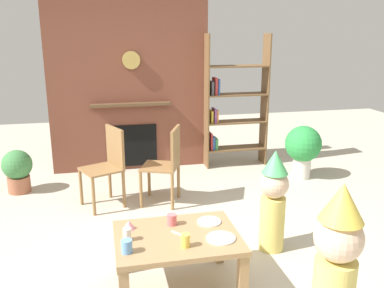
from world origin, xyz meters
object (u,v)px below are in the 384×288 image
object	(u,v)px
paper_cup_near_left	(127,246)
paper_cup_far_left	(127,235)
dining_chair_left	(108,162)
coffee_table	(177,244)
paper_plate_front	(209,222)
dining_chair_middle	(168,161)
child_in_pink	(273,198)
paper_cup_center	(172,220)
potted_plant_tall	(303,147)
paper_plate_rear	(221,238)
paper_cup_near_right	(185,240)
potted_plant_short	(17,169)
birthday_cake_slice	(129,225)
child_with_cone_hat	(336,261)
bookshelf	(231,107)

from	to	relation	value
paper_cup_near_left	paper_cup_far_left	bearing A→B (deg)	85.58
paper_cup_far_left	dining_chair_left	distance (m)	1.77
coffee_table	paper_cup_far_left	distance (m)	0.39
paper_plate_front	dining_chair_middle	world-z (taller)	dining_chair_middle
coffee_table	dining_chair_middle	world-z (taller)	dining_chair_middle
child_in_pink	paper_cup_center	bearing A→B (deg)	-9.98
child_in_pink	potted_plant_tall	world-z (taller)	child_in_pink
paper_cup_center	paper_plate_rear	size ratio (longest dim) A/B	0.41
paper_plate_front	coffee_table	bearing A→B (deg)	-151.14
child_in_pink	dining_chair_middle	world-z (taller)	child_in_pink
paper_cup_near_right	potted_plant_short	xyz separation A→B (m)	(-1.58, 2.57, -0.21)
coffee_table	dining_chair_middle	size ratio (longest dim) A/B	1.04
coffee_table	paper_plate_rear	xyz separation A→B (m)	(0.31, -0.12, 0.08)
paper_cup_near_right	dining_chair_middle	size ratio (longest dim) A/B	0.11
dining_chair_middle	potted_plant_tall	size ratio (longest dim) A/B	1.25
birthday_cake_slice	dining_chair_left	xyz separation A→B (m)	(-0.12, 1.59, 0.02)
coffee_table	dining_chair_left	distance (m)	1.83
child_in_pink	potted_plant_short	size ratio (longest dim) A/B	1.76
paper_cup_center	potted_plant_short	size ratio (longest dim) A/B	0.17
paper_cup_far_left	potted_plant_short	xyz separation A→B (m)	(-1.18, 2.40, -0.21)
paper_cup_far_left	paper_plate_rear	world-z (taller)	paper_cup_far_left
paper_cup_near_right	child_with_cone_hat	distance (m)	1.02
paper_plate_front	child_in_pink	distance (m)	0.71
paper_cup_near_right	coffee_table	bearing A→B (deg)	99.04
paper_cup_far_left	dining_chair_middle	bearing A→B (deg)	71.12
paper_cup_near_left	birthday_cake_slice	distance (m)	0.36
birthday_cake_slice	paper_cup_near_right	bearing A→B (deg)	-43.87
dining_chair_left	paper_cup_near_right	bearing A→B (deg)	80.49
bookshelf	paper_cup_center	bearing A→B (deg)	-116.31
paper_cup_center	child_in_pink	bearing A→B (deg)	13.89
child_with_cone_hat	dining_chair_left	size ratio (longest dim) A/B	1.21
paper_plate_rear	paper_cup_center	bearing A→B (deg)	135.68
paper_plate_front	potted_plant_tall	size ratio (longest dim) A/B	0.27
birthday_cake_slice	child_with_cone_hat	xyz separation A→B (m)	(1.21, -0.95, 0.08)
potted_plant_short	paper_cup_near_left	bearing A→B (deg)	-65.51
paper_cup_near_right	paper_cup_far_left	xyz separation A→B (m)	(-0.40, 0.18, -0.00)
paper_cup_far_left	child_in_pink	distance (m)	1.39
child_with_cone_hat	child_in_pink	xyz separation A→B (m)	(0.09, 1.19, -0.08)
paper_cup_near_left	potted_plant_short	size ratio (longest dim) A/B	0.18
paper_plate_front	paper_cup_far_left	bearing A→B (deg)	-166.30
coffee_table	potted_plant_short	distance (m)	2.86
paper_cup_center	bookshelf	bearing A→B (deg)	63.69
bookshelf	birthday_cake_slice	bearing A→B (deg)	-121.78
child_with_cone_hat	paper_plate_rear	bearing A→B (deg)	-7.54
paper_cup_near_right	child_in_pink	world-z (taller)	child_in_pink
paper_cup_center	potted_plant_tall	size ratio (longest dim) A/B	0.12
paper_cup_near_right	child_with_cone_hat	world-z (taller)	child_with_cone_hat
paper_plate_front	child_with_cone_hat	bearing A→B (deg)	-58.40
coffee_table	birthday_cake_slice	xyz separation A→B (m)	(-0.35, 0.18, 0.11)
birthday_cake_slice	child_in_pink	bearing A→B (deg)	10.48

